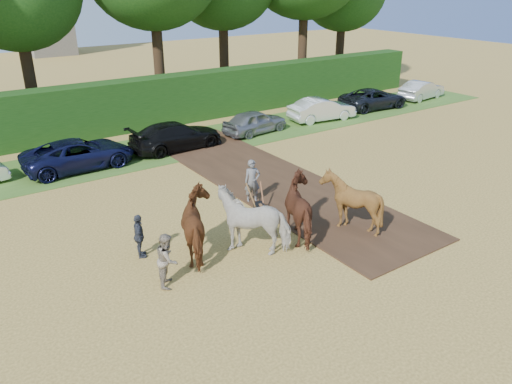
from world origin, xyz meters
The scene contains 8 objects.
ground centered at (0.00, 0.00, 0.00)m, with size 120.00×120.00×0.00m, color gold.
earth_strip centered at (1.50, 7.00, 0.03)m, with size 4.50×17.00×0.05m, color #472D1C.
grass_verge centered at (0.00, 14.00, 0.01)m, with size 50.00×5.00×0.03m, color #38601E.
hedgerow centered at (0.00, 18.50, 1.50)m, with size 46.00×1.60×3.00m, color #14380F.
spectator_near centered at (-5.90, 1.89, 0.85)m, with size 0.83×0.64×1.70m, color tan.
spectator_far centered at (-5.97, 3.89, 0.77)m, with size 0.90×0.37×1.53m, color #2A2E38.
plough_team centered at (-1.51, 2.19, 1.08)m, with size 7.58×5.54×2.18m.
parked_cars centered at (3.16, 13.68, 0.71)m, with size 40.59×3.04×1.49m.
Camera 1 is at (-11.04, -10.15, 8.55)m, focal length 35.00 mm.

